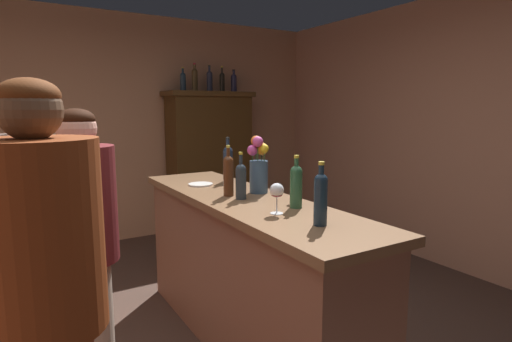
% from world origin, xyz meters
% --- Properties ---
extents(wall_back, '(5.73, 0.12, 2.67)m').
position_xyz_m(wall_back, '(0.00, 3.04, 1.33)').
color(wall_back, tan).
rests_on(wall_back, ground).
extents(wall_right, '(0.12, 6.08, 2.67)m').
position_xyz_m(wall_right, '(2.87, 0.00, 1.33)').
color(wall_right, tan).
rests_on(wall_right, ground).
extents(bar_counter, '(0.59, 2.26, 1.01)m').
position_xyz_m(bar_counter, '(0.40, 0.27, 0.51)').
color(bar_counter, brown).
rests_on(bar_counter, ground).
extents(display_cabinet, '(1.09, 0.46, 1.78)m').
position_xyz_m(display_cabinet, '(1.29, 2.72, 0.92)').
color(display_cabinet, '#422A11').
rests_on(display_cabinet, ground).
extents(wine_bottle_malbec, '(0.07, 0.07, 0.31)m').
position_xyz_m(wine_bottle_malbec, '(0.52, -0.12, 1.15)').
color(wine_bottle_malbec, '#265032').
rests_on(wine_bottle_malbec, bar_counter).
extents(wine_bottle_riesling, '(0.07, 0.07, 0.33)m').
position_xyz_m(wine_bottle_riesling, '(0.34, 0.38, 1.15)').
color(wine_bottle_riesling, '#4E2915').
rests_on(wine_bottle_riesling, bar_counter).
extents(wine_bottle_merlot, '(0.07, 0.07, 0.30)m').
position_xyz_m(wine_bottle_merlot, '(0.36, 0.25, 1.13)').
color(wine_bottle_merlot, '#242F37').
rests_on(wine_bottle_merlot, bar_counter).
extents(wine_bottle_chardonnay, '(0.08, 0.08, 0.35)m').
position_xyz_m(wine_bottle_chardonnay, '(0.59, 0.86, 1.16)').
color(wine_bottle_chardonnay, '#1B2637').
rests_on(wine_bottle_chardonnay, bar_counter).
extents(wine_bottle_pinot, '(0.07, 0.07, 0.32)m').
position_xyz_m(wine_bottle_pinot, '(0.40, -0.47, 1.15)').
color(wine_bottle_pinot, '#172A3B').
rests_on(wine_bottle_pinot, bar_counter).
extents(wine_glass_front, '(0.08, 0.08, 0.17)m').
position_xyz_m(wine_glass_front, '(0.35, -0.18, 1.13)').
color(wine_glass_front, white).
rests_on(wine_glass_front, bar_counter).
extents(wine_glass_mid, '(0.07, 0.07, 0.15)m').
position_xyz_m(wine_glass_mid, '(0.60, -0.01, 1.12)').
color(wine_glass_mid, white).
rests_on(wine_glass_mid, bar_counter).
extents(flower_arrangement, '(0.14, 0.15, 0.39)m').
position_xyz_m(flower_arrangement, '(0.56, 0.36, 1.19)').
color(flower_arrangement, '#334D68').
rests_on(flower_arrangement, bar_counter).
extents(cheese_plate, '(0.18, 0.18, 0.01)m').
position_xyz_m(cheese_plate, '(0.33, 0.82, 1.01)').
color(cheese_plate, white).
rests_on(cheese_plate, bar_counter).
extents(display_bottle_left, '(0.07, 0.07, 0.28)m').
position_xyz_m(display_bottle_left, '(0.96, 2.72, 1.90)').
color(display_bottle_left, '#1B2C3A').
rests_on(display_bottle_left, display_cabinet).
extents(display_bottle_midleft, '(0.07, 0.07, 0.33)m').
position_xyz_m(display_bottle_midleft, '(1.11, 2.72, 1.93)').
color(display_bottle_midleft, '#41321A').
rests_on(display_bottle_midleft, display_cabinet).
extents(display_bottle_center, '(0.07, 0.07, 0.32)m').
position_xyz_m(display_bottle_center, '(1.30, 2.72, 1.92)').
color(display_bottle_center, '#212435').
rests_on(display_bottle_center, display_cabinet).
extents(display_bottle_midright, '(0.06, 0.06, 0.31)m').
position_xyz_m(display_bottle_midright, '(1.47, 2.72, 1.91)').
color(display_bottle_midright, black).
rests_on(display_bottle_midright, display_cabinet).
extents(display_bottle_right, '(0.08, 0.08, 0.28)m').
position_xyz_m(display_bottle_right, '(1.64, 2.72, 1.91)').
color(display_bottle_right, '#25233D').
rests_on(display_bottle_right, display_cabinet).
extents(patron_by_cabinet, '(0.35, 0.35, 1.58)m').
position_xyz_m(patron_by_cabinet, '(-0.59, 0.22, 0.87)').
color(patron_by_cabinet, '#B9A690').
rests_on(patron_by_cabinet, ground).
extents(patron_in_navy, '(0.39, 0.39, 1.67)m').
position_xyz_m(patron_in_navy, '(-0.82, -0.53, 0.91)').
color(patron_in_navy, brown).
rests_on(patron_in_navy, ground).
extents(patron_near_entrance, '(0.35, 0.35, 1.58)m').
position_xyz_m(patron_near_entrance, '(-0.70, 0.80, 0.86)').
color(patron_near_entrance, brown).
rests_on(patron_near_entrance, ground).
extents(patron_redhead, '(0.36, 0.36, 1.59)m').
position_xyz_m(patron_redhead, '(-0.82, 1.54, 0.87)').
color(patron_redhead, brown).
rests_on(patron_redhead, ground).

